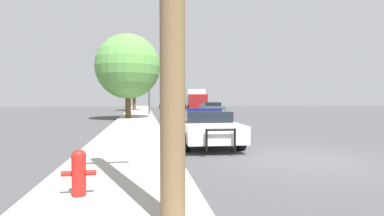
% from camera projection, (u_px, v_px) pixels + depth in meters
% --- Properties ---
extents(ground_plane, '(110.00, 110.00, 0.00)m').
position_uv_depth(ground_plane, '(303.00, 160.00, 8.71)').
color(ground_plane, '#474749').
extents(sidewalk_left, '(3.00, 110.00, 0.13)m').
position_uv_depth(sidewalk_left, '(124.00, 164.00, 7.88)').
color(sidewalk_left, '#ADA89E').
rests_on(sidewalk_left, ground_plane).
extents(police_car, '(2.28, 5.45, 1.38)m').
position_uv_depth(police_car, '(205.00, 125.00, 11.81)').
color(police_car, white).
rests_on(police_car, ground_plane).
extents(fire_hydrant, '(0.56, 0.25, 0.80)m').
position_uv_depth(fire_hydrant, '(79.00, 171.00, 5.09)').
color(fire_hydrant, red).
rests_on(fire_hydrant, sidewalk_left).
extents(traffic_light, '(3.64, 0.35, 5.41)m').
position_uv_depth(traffic_light, '(163.00, 77.00, 30.98)').
color(traffic_light, '#424247').
rests_on(traffic_light, sidewalk_left).
extents(car_background_distant, '(2.09, 4.19, 1.37)m').
position_uv_depth(car_background_distant, '(166.00, 104.00, 49.76)').
color(car_background_distant, silver).
rests_on(car_background_distant, ground_plane).
extents(car_background_oncoming, '(2.11, 4.13, 1.35)m').
position_uv_depth(car_background_oncoming, '(211.00, 108.00, 29.91)').
color(car_background_oncoming, '#474C51').
rests_on(car_background_oncoming, ground_plane).
extents(box_truck, '(2.92, 6.90, 2.95)m').
position_uv_depth(box_truck, '(195.00, 99.00, 41.56)').
color(box_truck, maroon).
rests_on(box_truck, ground_plane).
extents(tree_sidewalk_mid, '(5.29, 5.29, 6.89)m').
position_uv_depth(tree_sidewalk_mid, '(128.00, 67.00, 24.55)').
color(tree_sidewalk_mid, '#4C3823').
rests_on(tree_sidewalk_mid, sidewalk_left).
extents(tree_sidewalk_far, '(4.00, 4.00, 6.36)m').
position_uv_depth(tree_sidewalk_far, '(134.00, 78.00, 40.88)').
color(tree_sidewalk_far, '#4C3823').
rests_on(tree_sidewalk_far, sidewalk_left).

